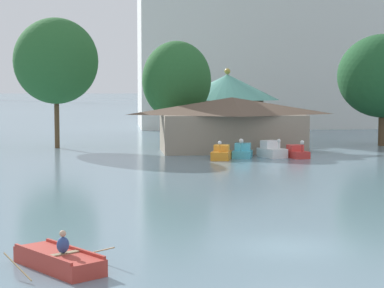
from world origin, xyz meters
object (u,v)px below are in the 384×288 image
Objects in this scene: pedal_boat_cyan at (242,152)px; boathouse at (232,123)px; shoreline_tree_tall_left at (56,61)px; shoreline_tree_right at (383,76)px; background_building_block at (255,55)px; shoreline_tree_mid at (177,81)px; rowboat_with_rower at (59,260)px; pedal_boat_orange at (221,154)px; pedal_boat_white at (272,151)px; green_roof_pavilion at (227,101)px; pedal_boat_red at (296,153)px.

boathouse is at bearing -163.68° from pedal_boat_cyan.
shoreline_tree_right is at bearing -1.33° from shoreline_tree_tall_left.
background_building_block is at bearing 98.72° from shoreline_tree_right.
shoreline_tree_mid is 40.29m from background_building_block.
boathouse reaches higher than rowboat_with_rower.
shoreline_tree_right reaches higher than pedal_boat_orange.
pedal_boat_white is 0.25× the size of green_roof_pavilion.
pedal_boat_orange is at bearing -93.67° from pedal_boat_red.
shoreline_tree_right is at bearing 16.41° from boathouse.
pedal_boat_red is (17.52, 35.29, 0.15)m from rowboat_with_rower.
green_roof_pavilion is at bearing -107.70° from background_building_block.
shoreline_tree_tall_left reaches higher than shoreline_tree_right.
shoreline_tree_right is at bearing -68.37° from rowboat_with_rower.
boathouse is 18.89m from shoreline_tree_tall_left.
green_roof_pavilion is (14.85, 56.32, 4.23)m from rowboat_with_rower.
shoreline_tree_right is at bearing -3.53° from shoreline_tree_mid.
shoreline_tree_tall_left is at bearing 161.18° from boathouse.
pedal_boat_white is (15.46, 35.90, 0.28)m from rowboat_with_rower.
green_roof_pavilion is 21.21m from shoreline_tree_tall_left.
shoreline_tree_right is 0.31× the size of background_building_block.
rowboat_with_rower is 0.27× the size of boathouse.
pedal_boat_red is 0.19× the size of boathouse.
boathouse is at bearing -53.01° from rowboat_with_rower.
rowboat_with_rower is at bearing -105.77° from background_building_block.
pedal_boat_orange reaches higher than rowboat_with_rower.
pedal_boat_cyan is 6.41m from boathouse.
pedal_boat_orange is at bearing -100.55° from green_roof_pavilion.
boathouse is at bearing -156.18° from pedal_boat_red.
pedal_boat_orange is 8.07m from boathouse.
pedal_boat_white is 0.08× the size of background_building_block.
shoreline_tree_mid is (12.22, 0.55, -1.93)m from shoreline_tree_tall_left.
boathouse is at bearing -179.34° from pedal_boat_orange.
shoreline_tree_right is (14.38, 10.95, 6.75)m from pedal_boat_white.
green_roof_pavilion is 30.84m from background_building_block.
pedal_boat_white is 15.58m from shoreline_tree_mid.
green_roof_pavilion reaches higher than pedal_boat_cyan.
pedal_boat_orange is 4.93m from pedal_boat_white.
background_building_block is at bearing 72.30° from green_roof_pavilion.
shoreline_tree_tall_left is 46.74m from background_building_block.
pedal_boat_orange is 53.39m from background_building_block.
pedal_boat_white reaches higher than pedal_boat_red.
background_building_block reaches higher than green_roof_pavilion.
shoreline_tree_tall_left is 0.35× the size of background_building_block.
pedal_boat_white is at bearing -88.29° from green_roof_pavilion.
pedal_boat_white is at bearing 108.18° from pedal_boat_cyan.
background_building_block is at bearing 161.31° from pedal_boat_red.
shoreline_tree_right is (33.86, -0.79, -1.44)m from shoreline_tree_tall_left.
green_roof_pavilion is at bearing -168.74° from pedal_boat_cyan.
pedal_boat_cyan reaches higher than pedal_boat_red.
rowboat_with_rower is 0.29× the size of shoreline_tree_tall_left.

